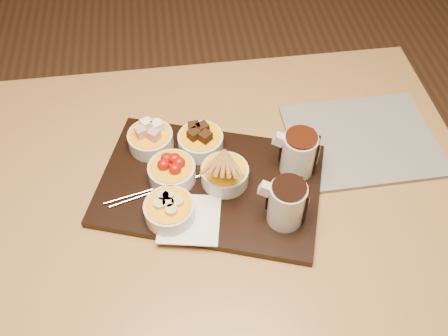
{
  "coord_description": "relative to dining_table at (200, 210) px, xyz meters",
  "views": [
    {
      "loc": [
        -0.03,
        -0.65,
        1.6
      ],
      "look_at": [
        0.05,
        -0.01,
        0.81
      ],
      "focal_mm": 40.0,
      "sensor_mm": 36.0,
      "label": 1
    }
  ],
  "objects": [
    {
      "name": "pitcher_milk_chocolate",
      "position": [
        0.21,
        -0.0,
        0.17
      ],
      "size": [
        0.09,
        0.09,
        0.1
      ],
      "primitive_type": "cylinder",
      "rotation": [
        0.0,
        0.0,
        -0.33
      ],
      "color": "silver",
      "rests_on": "serving_board"
    },
    {
      "name": "ground",
      "position": [
        0.0,
        0.0,
        -0.65
      ],
      "size": [
        5.0,
        5.0,
        0.0
      ],
      "primitive_type": "plane",
      "color": "#55331D",
      "rests_on": "ground"
    },
    {
      "name": "bowl_strawberries",
      "position": [
        -0.05,
        0.01,
        0.14
      ],
      "size": [
        0.1,
        0.1,
        0.04
      ],
      "primitive_type": "cylinder",
      "color": "beige",
      "rests_on": "serving_board"
    },
    {
      "name": "bowl_biscotti",
      "position": [
        0.06,
        -0.01,
        0.14
      ],
      "size": [
        0.1,
        0.1,
        0.04
      ],
      "primitive_type": "cylinder",
      "color": "beige",
      "rests_on": "serving_board"
    },
    {
      "name": "pitcher_dark_chocolate",
      "position": [
        0.16,
        -0.12,
        0.17
      ],
      "size": [
        0.09,
        0.09,
        0.1
      ],
      "primitive_type": "cylinder",
      "rotation": [
        0.0,
        0.0,
        -0.33
      ],
      "color": "silver",
      "rests_on": "serving_board"
    },
    {
      "name": "fondue_skewers",
      "position": [
        -0.07,
        -0.01,
        0.12
      ],
      "size": [
        0.09,
        0.26,
        0.01
      ],
      "primitive_type": null,
      "rotation": [
        0.0,
        0.0,
        -1.34
      ],
      "color": "silver",
      "rests_on": "serving_board"
    },
    {
      "name": "newspaper",
      "position": [
        0.38,
        0.07,
        0.1
      ],
      "size": [
        0.34,
        0.27,
        0.01
      ],
      "primitive_type": "cube",
      "rotation": [
        0.0,
        0.0,
        0.02
      ],
      "color": "beige",
      "rests_on": "dining_table"
    },
    {
      "name": "serving_board",
      "position": [
        0.02,
        -0.01,
        0.11
      ],
      "size": [
        0.53,
        0.43,
        0.02
      ],
      "primitive_type": "cube",
      "rotation": [
        0.0,
        0.0,
        -0.33
      ],
      "color": "black",
      "rests_on": "dining_table"
    },
    {
      "name": "dining_table",
      "position": [
        0.0,
        0.0,
        0.0
      ],
      "size": [
        1.2,
        0.8,
        0.75
      ],
      "color": "#A1773C",
      "rests_on": "ground"
    },
    {
      "name": "bowl_cake",
      "position": [
        0.02,
        0.09,
        0.14
      ],
      "size": [
        0.1,
        0.1,
        0.04
      ],
      "primitive_type": "cylinder",
      "color": "beige",
      "rests_on": "serving_board"
    },
    {
      "name": "bowl_marshmallows",
      "position": [
        -0.09,
        0.11,
        0.14
      ],
      "size": [
        0.1,
        0.1,
        0.04
      ],
      "primitive_type": "cylinder",
      "color": "beige",
      "rests_on": "serving_board"
    },
    {
      "name": "bowl_bananas",
      "position": [
        -0.07,
        -0.09,
        0.14
      ],
      "size": [
        0.1,
        0.1,
        0.04
      ],
      "primitive_type": "cylinder",
      "color": "beige",
      "rests_on": "serving_board"
    },
    {
      "name": "napkin",
      "position": [
        -0.03,
        -0.1,
        0.12
      ],
      "size": [
        0.14,
        0.14,
        0.0
      ],
      "primitive_type": "cube",
      "rotation": [
        0.0,
        0.0,
        -0.19
      ],
      "color": "white",
      "rests_on": "serving_board"
    }
  ]
}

